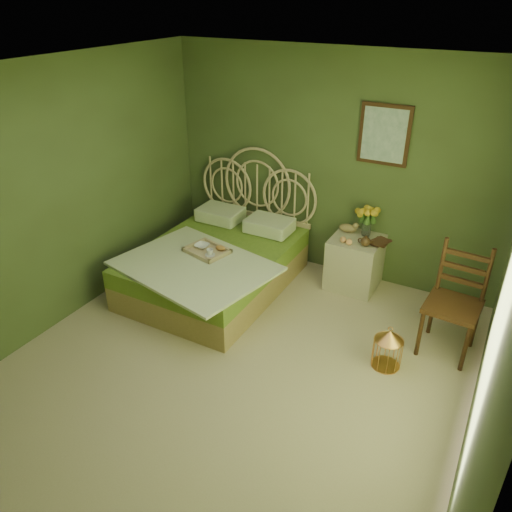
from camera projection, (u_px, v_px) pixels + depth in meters
The scene contains 14 objects.
floor at pixel (232, 371), 4.60m from camera, with size 4.50×4.50×0.00m, color tan.
ceiling at pixel (223, 75), 3.36m from camera, with size 4.50×4.50×0.00m, color silver.
wall_back at pixel (331, 167), 5.71m from camera, with size 4.00×4.00×0.00m, color #506635.
wall_left at pixel (52, 200), 4.83m from camera, with size 4.50×4.50×0.00m, color #506635.
wall_right at pixel (499, 316), 3.14m from camera, with size 4.50×4.50×0.00m, color #506635.
wall_art at pixel (384, 135), 5.24m from camera, with size 0.54×0.04×0.64m.
bed at pixel (218, 261), 5.80m from camera, with size 1.78×2.25×1.39m.
nightstand at pixel (356, 257), 5.76m from camera, with size 0.56×0.56×1.04m.
chair at pixel (456, 294), 4.65m from camera, with size 0.51×0.51×1.08m.
birdcage at pixel (388, 349), 4.58m from camera, with size 0.26×0.26×0.40m.
book_lower at pixel (373, 241), 5.57m from camera, with size 0.17×0.23×0.02m, color #381E0F.
book_upper at pixel (374, 239), 5.56m from camera, with size 0.17×0.24×0.02m, color #472819.
cereal_bowl at pixel (202, 246), 5.60m from camera, with size 0.16×0.16×0.04m, color white.
coffee_cup at pixel (210, 252), 5.43m from camera, with size 0.08×0.08×0.07m, color white.
Camera 1 is at (1.89, -2.99, 3.13)m, focal length 35.00 mm.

